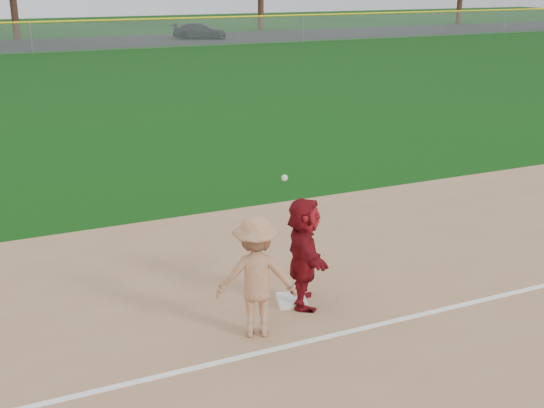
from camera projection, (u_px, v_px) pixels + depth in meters
name	position (u px, v px, depth m)	size (l,w,h in m)	color
ground	(312.00, 312.00, 10.50)	(160.00, 160.00, 0.00)	#0C3B0B
foul_line	(338.00, 334.00, 9.80)	(60.00, 0.10, 0.01)	white
parking_asphalt	(24.00, 45.00, 50.23)	(120.00, 10.00, 0.01)	black
first_base	(292.00, 300.00, 10.73)	(0.44, 0.44, 0.10)	white
base_runner	(304.00, 252.00, 10.45)	(1.63, 0.52, 1.76)	maroon
car_right	(200.00, 31.00, 54.89)	(1.75, 4.30, 1.25)	black
first_base_play	(256.00, 277.00, 9.56)	(1.31, 1.03, 2.29)	#98989A
outfield_fence	(29.00, 23.00, 44.42)	(110.00, 0.12, 110.00)	#999EA0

